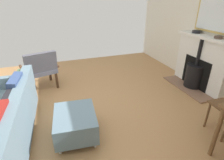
{
  "coord_description": "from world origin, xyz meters",
  "views": [
    {
      "loc": [
        0.11,
        2.55,
        1.82
      ],
      "look_at": [
        -0.66,
        0.36,
        0.71
      ],
      "focal_mm": 28.59,
      "sensor_mm": 36.0,
      "label": 1
    }
  ],
  "objects_px": {
    "fireplace": "(200,66)",
    "ottoman": "(75,122)",
    "mantel_bowl_near": "(196,32)",
    "armchair_accent": "(40,68)",
    "mantel_bowl_far": "(218,37)"
  },
  "relations": [
    {
      "from": "fireplace",
      "to": "ottoman",
      "type": "height_order",
      "value": "fireplace"
    },
    {
      "from": "fireplace",
      "to": "mantel_bowl_near",
      "type": "height_order",
      "value": "mantel_bowl_near"
    },
    {
      "from": "armchair_accent",
      "to": "mantel_bowl_far",
      "type": "bearing_deg",
      "value": 158.68
    },
    {
      "from": "ottoman",
      "to": "armchair_accent",
      "type": "height_order",
      "value": "armchair_accent"
    },
    {
      "from": "fireplace",
      "to": "armchair_accent",
      "type": "xyz_separation_m",
      "value": [
        3.15,
        -1.01,
        -0.01
      ]
    },
    {
      "from": "fireplace",
      "to": "ottoman",
      "type": "distance_m",
      "value": 2.81
    },
    {
      "from": "mantel_bowl_far",
      "to": "ottoman",
      "type": "height_order",
      "value": "mantel_bowl_far"
    },
    {
      "from": "fireplace",
      "to": "ottoman",
      "type": "relative_size",
      "value": 1.85
    },
    {
      "from": "fireplace",
      "to": "ottoman",
      "type": "bearing_deg",
      "value": 13.59
    },
    {
      "from": "fireplace",
      "to": "armchair_accent",
      "type": "height_order",
      "value": "fireplace"
    },
    {
      "from": "mantel_bowl_far",
      "to": "ottoman",
      "type": "relative_size",
      "value": 0.2
    },
    {
      "from": "mantel_bowl_far",
      "to": "armchair_accent",
      "type": "distance_m",
      "value": 3.48
    },
    {
      "from": "armchair_accent",
      "to": "mantel_bowl_near",
      "type": "bearing_deg",
      "value": 167.73
    },
    {
      "from": "mantel_bowl_far",
      "to": "mantel_bowl_near",
      "type": "bearing_deg",
      "value": -90.0
    },
    {
      "from": "fireplace",
      "to": "mantel_bowl_near",
      "type": "relative_size",
      "value": 7.95
    }
  ]
}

